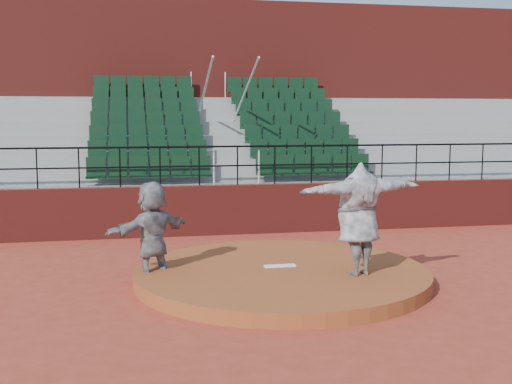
# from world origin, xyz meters

# --- Properties ---
(ground) EXTENTS (90.00, 90.00, 0.00)m
(ground) POSITION_xyz_m (0.00, 0.00, 0.00)
(ground) COLOR #9A3522
(ground) RESTS_ON ground
(pitchers_mound) EXTENTS (5.50, 5.50, 0.25)m
(pitchers_mound) POSITION_xyz_m (0.00, 0.00, 0.12)
(pitchers_mound) COLOR brown
(pitchers_mound) RESTS_ON ground
(pitching_rubber) EXTENTS (0.60, 0.15, 0.03)m
(pitching_rubber) POSITION_xyz_m (0.00, 0.15, 0.27)
(pitching_rubber) COLOR white
(pitching_rubber) RESTS_ON pitchers_mound
(boundary_wall) EXTENTS (24.00, 0.30, 1.30)m
(boundary_wall) POSITION_xyz_m (0.00, 5.00, 0.65)
(boundary_wall) COLOR maroon
(boundary_wall) RESTS_ON ground
(wall_railing) EXTENTS (24.04, 0.05, 1.03)m
(wall_railing) POSITION_xyz_m (0.00, 5.00, 2.03)
(wall_railing) COLOR black
(wall_railing) RESTS_ON boundary_wall
(seating_deck) EXTENTS (24.00, 5.97, 4.63)m
(seating_deck) POSITION_xyz_m (0.00, 8.65, 1.44)
(seating_deck) COLOR gray
(seating_deck) RESTS_ON ground
(press_box_facade) EXTENTS (24.00, 3.00, 7.10)m
(press_box_facade) POSITION_xyz_m (0.00, 12.60, 3.55)
(press_box_facade) COLOR maroon
(press_box_facade) RESTS_ON ground
(pitcher) EXTENTS (2.58, 1.25, 2.03)m
(pitcher) POSITION_xyz_m (1.24, -0.70, 1.26)
(pitcher) COLOR black
(pitcher) RESTS_ON pitchers_mound
(fielder) EXTENTS (1.78, 1.48, 1.91)m
(fielder) POSITION_xyz_m (-2.38, 0.35, 0.96)
(fielder) COLOR black
(fielder) RESTS_ON ground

